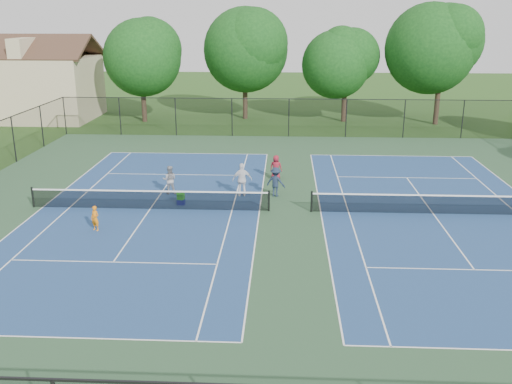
{
  "coord_description": "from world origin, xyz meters",
  "views": [
    {
      "loc": [
        -0.34,
        -26.67,
        9.37
      ],
      "look_at": [
        -1.64,
        -1.0,
        1.3
      ],
      "focal_mm": 40.0,
      "sensor_mm": 36.0,
      "label": 1
    }
  ],
  "objects_px": {
    "bystander_a": "(242,180)",
    "ball_crate": "(181,202)",
    "clapboard_house": "(38,85)",
    "ball_hopper": "(181,195)",
    "instructor": "(170,180)",
    "bystander_c": "(276,167)",
    "tree_back_c": "(346,60)",
    "tree_back_a": "(141,53)",
    "tree_back_d": "(443,45)",
    "child_player": "(95,218)",
    "tree_back_b": "(245,46)",
    "bystander_b": "(276,182)"
  },
  "relations": [
    {
      "from": "clapboard_house",
      "to": "ball_hopper",
      "type": "height_order",
      "value": "clapboard_house"
    },
    {
      "from": "tree_back_b",
      "to": "child_player",
      "type": "distance_m",
      "value": 30.01
    },
    {
      "from": "tree_back_a",
      "to": "child_player",
      "type": "height_order",
      "value": "tree_back_a"
    },
    {
      "from": "ball_hopper",
      "to": "bystander_c",
      "type": "bearing_deg",
      "value": 46.15
    },
    {
      "from": "tree_back_a",
      "to": "bystander_b",
      "type": "height_order",
      "value": "tree_back_a"
    },
    {
      "from": "bystander_b",
      "to": "ball_crate",
      "type": "distance_m",
      "value": 5.14
    },
    {
      "from": "bystander_a",
      "to": "instructor",
      "type": "bearing_deg",
      "value": -12.85
    },
    {
      "from": "tree_back_a",
      "to": "tree_back_c",
      "type": "relative_size",
      "value": 1.09
    },
    {
      "from": "bystander_b",
      "to": "bystander_a",
      "type": "bearing_deg",
      "value": 21.8
    },
    {
      "from": "clapboard_house",
      "to": "bystander_b",
      "type": "relative_size",
      "value": 6.76
    },
    {
      "from": "child_player",
      "to": "bystander_a",
      "type": "xyz_separation_m",
      "value": [
        6.23,
        5.42,
        0.32
      ]
    },
    {
      "from": "tree_back_b",
      "to": "bystander_b",
      "type": "height_order",
      "value": "tree_back_b"
    },
    {
      "from": "bystander_b",
      "to": "bystander_c",
      "type": "xyz_separation_m",
      "value": [
        -0.04,
        3.29,
        -0.07
      ]
    },
    {
      "from": "tree_back_c",
      "to": "child_player",
      "type": "height_order",
      "value": "tree_back_c"
    },
    {
      "from": "tree_back_b",
      "to": "clapboard_house",
      "type": "distance_m",
      "value": 19.35
    },
    {
      "from": "clapboard_house",
      "to": "tree_back_a",
      "type": "bearing_deg",
      "value": -5.71
    },
    {
      "from": "clapboard_house",
      "to": "bystander_b",
      "type": "distance_m",
      "value": 31.76
    },
    {
      "from": "clapboard_house",
      "to": "instructor",
      "type": "bearing_deg",
      "value": -53.61
    },
    {
      "from": "child_player",
      "to": "ball_crate",
      "type": "xyz_separation_m",
      "value": [
        3.2,
        3.78,
        -0.43
      ]
    },
    {
      "from": "instructor",
      "to": "ball_crate",
      "type": "relative_size",
      "value": 4.18
    },
    {
      "from": "bystander_a",
      "to": "bystander_b",
      "type": "height_order",
      "value": "bystander_a"
    },
    {
      "from": "tree_back_c",
      "to": "ball_crate",
      "type": "height_order",
      "value": "tree_back_c"
    },
    {
      "from": "bystander_a",
      "to": "bystander_c",
      "type": "height_order",
      "value": "bystander_a"
    },
    {
      "from": "tree_back_a",
      "to": "tree_back_d",
      "type": "height_order",
      "value": "tree_back_d"
    },
    {
      "from": "bystander_a",
      "to": "bystander_b",
      "type": "distance_m",
      "value": 1.79
    },
    {
      "from": "clapboard_house",
      "to": "child_player",
      "type": "bearing_deg",
      "value": -63.08
    },
    {
      "from": "bystander_c",
      "to": "instructor",
      "type": "bearing_deg",
      "value": 38.94
    },
    {
      "from": "tree_back_a",
      "to": "instructor",
      "type": "bearing_deg",
      "value": -73.08
    },
    {
      "from": "clapboard_house",
      "to": "ball_hopper",
      "type": "relative_size",
      "value": 25.79
    },
    {
      "from": "child_player",
      "to": "ball_hopper",
      "type": "relative_size",
      "value": 2.76
    },
    {
      "from": "bystander_c",
      "to": "tree_back_c",
      "type": "bearing_deg",
      "value": -96.6
    },
    {
      "from": "instructor",
      "to": "ball_crate",
      "type": "distance_m",
      "value": 2.16
    },
    {
      "from": "clapboard_house",
      "to": "instructor",
      "type": "relative_size",
      "value": 6.91
    },
    {
      "from": "tree_back_c",
      "to": "child_player",
      "type": "xyz_separation_m",
      "value": [
        -13.78,
        -28.01,
        -4.9
      ]
    },
    {
      "from": "ball_crate",
      "to": "bystander_c",
      "type": "bearing_deg",
      "value": 46.15
    },
    {
      "from": "tree_back_b",
      "to": "clapboard_house",
      "type": "relative_size",
      "value": 0.93
    },
    {
      "from": "bystander_a",
      "to": "tree_back_b",
      "type": "bearing_deg",
      "value": -96.45
    },
    {
      "from": "bystander_c",
      "to": "ball_crate",
      "type": "height_order",
      "value": "bystander_c"
    },
    {
      "from": "bystander_a",
      "to": "ball_crate",
      "type": "relative_size",
      "value": 4.82
    },
    {
      "from": "instructor",
      "to": "bystander_b",
      "type": "distance_m",
      "value": 5.74
    },
    {
      "from": "bystander_c",
      "to": "ball_crate",
      "type": "distance_m",
      "value": 6.92
    },
    {
      "from": "bystander_a",
      "to": "bystander_c",
      "type": "xyz_separation_m",
      "value": [
        1.75,
        3.33,
        -0.18
      ]
    },
    {
      "from": "tree_back_c",
      "to": "ball_hopper",
      "type": "height_order",
      "value": "tree_back_c"
    },
    {
      "from": "tree_back_b",
      "to": "ball_crate",
      "type": "xyz_separation_m",
      "value": [
        -1.58,
        -25.23,
        -6.45
      ]
    },
    {
      "from": "bystander_b",
      "to": "ball_crate",
      "type": "bearing_deg",
      "value": 39.91
    },
    {
      "from": "tree_back_c",
      "to": "clapboard_house",
      "type": "bearing_deg",
      "value": -180.0
    },
    {
      "from": "tree_back_d",
      "to": "tree_back_c",
      "type": "bearing_deg",
      "value": 172.87
    },
    {
      "from": "bystander_c",
      "to": "ball_hopper",
      "type": "xyz_separation_m",
      "value": [
        -4.77,
        -4.97,
        -0.23
      ]
    },
    {
      "from": "tree_back_a",
      "to": "tree_back_c",
      "type": "bearing_deg",
      "value": 3.18
    },
    {
      "from": "tree_back_c",
      "to": "clapboard_house",
      "type": "height_order",
      "value": "tree_back_c"
    }
  ]
}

